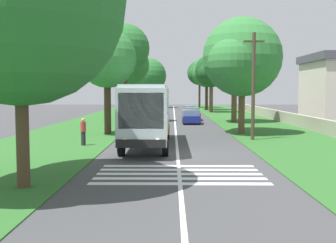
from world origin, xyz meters
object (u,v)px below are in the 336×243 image
roadside_tree_right_4 (233,62)px  roadside_tree_right_2 (206,73)px  roadside_tree_left_2 (147,77)px  utility_pole (253,84)px  roadside_tree_left_1 (106,61)px  roadside_tree_right_1 (240,60)px  roadside_tree_left_3 (123,50)px  roadside_tree_right_3 (211,72)px  coach_bus (148,111)px  trailing_car_0 (191,117)px  trailing_car_1 (192,114)px  roadside_tree_left_4 (17,7)px  roadside_tree_left_0 (128,66)px  pedestrian (83,131)px  roadside_tree_right_0 (199,74)px  trailing_car_2 (189,111)px

roadside_tree_right_4 → roadside_tree_right_2: bearing=1.3°
roadside_tree_left_2 → utility_pole: roadside_tree_left_2 is taller
roadside_tree_left_1 → roadside_tree_right_1: roadside_tree_right_1 is taller
roadside_tree_left_2 → roadside_tree_right_1: bearing=-168.3°
roadside_tree_left_3 → roadside_tree_right_3: 22.75m
roadside_tree_left_2 → roadside_tree_right_2: roadside_tree_left_2 is taller
coach_bus → roadside_tree_left_2: size_ratio=1.13×
trailing_car_0 → roadside_tree_right_4: 7.53m
roadside_tree_right_2 → trailing_car_1: bearing=171.8°
utility_pole → roadside_tree_left_1: bearing=70.2°
trailing_car_0 → roadside_tree_left_3: bearing=73.6°
roadside_tree_left_4 → roadside_tree_left_2: bearing=-0.3°
roadside_tree_left_3 → roadside_tree_left_0: bearing=3.1°
trailing_car_1 → utility_pole: size_ratio=0.59×
roadside_tree_right_1 → roadside_tree_left_3: bearing=41.0°
trailing_car_1 → roadside_tree_right_3: 17.81m
roadside_tree_left_4 → roadside_tree_right_2: 59.46m
coach_bus → trailing_car_0: bearing=-11.1°
trailing_car_1 → pedestrian: size_ratio=2.54×
roadside_tree_left_3 → roadside_tree_left_2: bearing=-0.4°
coach_bus → roadside_tree_right_4: (19.37, -8.00, 4.31)m
roadside_tree_left_1 → roadside_tree_right_3: size_ratio=0.91×
roadside_tree_left_4 → roadside_tree_right_0: 68.91m
roadside_tree_left_0 → roadside_tree_right_4: roadside_tree_right_4 is taller
roadside_tree_right_3 → roadside_tree_left_2: bearing=31.2°
trailing_car_1 → utility_pole: (-20.00, -3.22, 3.17)m
roadside_tree_left_3 → pedestrian: bearing=179.4°
trailing_car_1 → pedestrian: 24.35m
roadside_tree_left_4 → pedestrian: bearing=0.6°
roadside_tree_left_2 → pedestrian: (-57.68, 0.49, -5.27)m
roadside_tree_right_0 → roadside_tree_right_2: 9.71m
roadside_tree_right_4 → trailing_car_1: bearing=48.3°
coach_bus → trailing_car_2: size_ratio=2.60×
utility_pole → pedestrian: (-3.06, 11.04, -2.93)m
roadside_tree_left_3 → roadside_tree_right_1: roadside_tree_left_3 is taller
roadside_tree_left_0 → roadside_tree_right_4: bearing=-130.3°
roadside_tree_left_1 → utility_pole: roadside_tree_left_1 is taller
roadside_tree_right_1 → roadside_tree_right_2: roadside_tree_right_2 is taller
trailing_car_0 → roadside_tree_right_0: roadside_tree_right_0 is taller
trailing_car_0 → trailing_car_1: same height
roadside_tree_right_1 → roadside_tree_right_3: bearing=-1.1°
roadside_tree_right_1 → trailing_car_2: bearing=7.7°
roadside_tree_left_0 → roadside_tree_left_4: bearing=-179.4°
roadside_tree_right_1 → pedestrian: roadside_tree_right_1 is taller
roadside_tree_right_4 → trailing_car_0: bearing=110.0°
trailing_car_1 → roadside_tree_left_3: (-3.23, 7.62, 7.09)m
roadside_tree_left_4 → roadside_tree_right_2: (58.39, -11.24, 0.21)m
utility_pole → trailing_car_1: bearing=9.2°
trailing_car_2 → roadside_tree_left_1: 24.91m
roadside_tree_right_2 → roadside_tree_right_3: 7.99m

